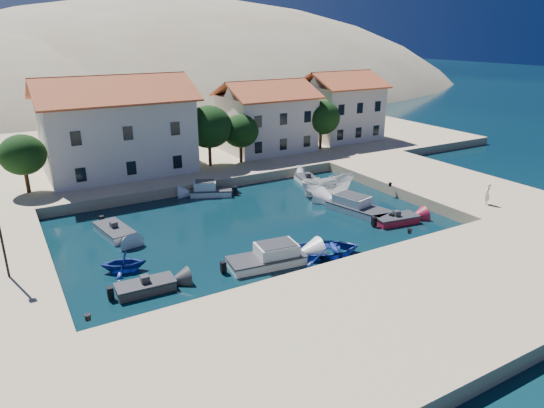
% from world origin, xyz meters
% --- Properties ---
extents(ground, '(400.00, 400.00, 0.00)m').
position_xyz_m(ground, '(0.00, 0.00, 0.00)').
color(ground, black).
rests_on(ground, ground).
extents(quay_south, '(52.00, 12.00, 1.00)m').
position_xyz_m(quay_south, '(0.00, -6.00, 0.50)').
color(quay_south, tan).
rests_on(quay_south, ground).
extents(quay_east, '(11.00, 20.00, 1.00)m').
position_xyz_m(quay_east, '(20.50, 10.00, 0.50)').
color(quay_east, tan).
rests_on(quay_east, ground).
extents(quay_north, '(80.00, 36.00, 1.00)m').
position_xyz_m(quay_north, '(2.00, 38.00, 0.50)').
color(quay_north, tan).
rests_on(quay_north, ground).
extents(hills, '(254.00, 176.00, 99.00)m').
position_xyz_m(hills, '(20.64, 123.62, -23.40)').
color(hills, gray).
rests_on(hills, ground).
extents(building_left, '(14.70, 9.45, 9.70)m').
position_xyz_m(building_left, '(-6.00, 28.00, 5.94)').
color(building_left, beige).
rests_on(building_left, quay_north).
extents(building_mid, '(10.50, 8.40, 8.30)m').
position_xyz_m(building_mid, '(12.00, 29.00, 5.22)').
color(building_mid, beige).
rests_on(building_mid, quay_north).
extents(building_right, '(9.45, 8.40, 8.80)m').
position_xyz_m(building_right, '(24.00, 30.00, 5.47)').
color(building_right, beige).
rests_on(building_right, quay_north).
extents(trees, '(37.30, 5.30, 6.45)m').
position_xyz_m(trees, '(4.51, 25.46, 4.84)').
color(trees, '#382314').
rests_on(trees, quay_north).
extents(bollards, '(29.36, 9.56, 0.30)m').
position_xyz_m(bollards, '(2.80, 3.87, 1.15)').
color(bollards, black).
rests_on(bollards, ground).
extents(motorboat_grey_sw, '(3.54, 1.68, 1.25)m').
position_xyz_m(motorboat_grey_sw, '(-10.50, 3.94, 0.30)').
color(motorboat_grey_sw, '#303135').
rests_on(motorboat_grey_sw, ground).
extents(cabin_cruiser_south, '(5.39, 2.80, 1.60)m').
position_xyz_m(cabin_cruiser_south, '(-2.46, 3.36, 0.48)').
color(cabin_cruiser_south, silver).
rests_on(cabin_cruiser_south, ground).
extents(rowboat_south, '(6.17, 5.19, 1.09)m').
position_xyz_m(rowboat_south, '(1.80, 2.69, 0.00)').
color(rowboat_south, navy).
rests_on(rowboat_south, ground).
extents(motorboat_red_se, '(3.82, 2.10, 1.25)m').
position_xyz_m(motorboat_red_se, '(10.41, 4.61, 0.30)').
color(motorboat_red_se, maroon).
rests_on(motorboat_red_se, ground).
extents(cabin_cruiser_east, '(3.58, 5.99, 1.60)m').
position_xyz_m(cabin_cruiser_east, '(9.28, 7.99, 0.48)').
color(cabin_cruiser_east, silver).
rests_on(cabin_cruiser_east, ground).
extents(boat_east, '(5.65, 3.10, 2.06)m').
position_xyz_m(boat_east, '(9.83, 13.23, 0.00)').
color(boat_east, silver).
rests_on(boat_east, ground).
extents(motorboat_white_ne, '(2.57, 4.06, 1.25)m').
position_xyz_m(motorboat_white_ne, '(10.34, 17.38, 0.29)').
color(motorboat_white_ne, silver).
rests_on(motorboat_white_ne, ground).
extents(rowboat_west, '(3.52, 3.27, 1.52)m').
position_xyz_m(rowboat_west, '(-10.97, 7.27, 0.00)').
color(rowboat_west, navy).
rests_on(rowboat_west, ground).
extents(motorboat_white_west, '(2.53, 4.44, 1.25)m').
position_xyz_m(motorboat_white_west, '(-10.09, 13.69, 0.29)').
color(motorboat_white_west, silver).
rests_on(motorboat_white_west, ground).
extents(cabin_cruiser_north, '(4.28, 3.17, 1.60)m').
position_xyz_m(cabin_cruiser_north, '(0.11, 18.69, 0.48)').
color(cabin_cruiser_north, silver).
rests_on(cabin_cruiser_north, ground).
extents(pedestrian, '(0.78, 0.64, 1.82)m').
position_xyz_m(pedestrian, '(18.17, 2.15, 1.91)').
color(pedestrian, white).
rests_on(pedestrian, quay_east).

